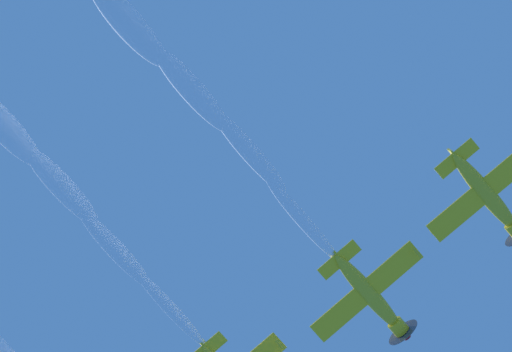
% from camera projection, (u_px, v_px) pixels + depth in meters
% --- Properties ---
extents(airplane_right_wingman, '(8.75, 9.78, 2.87)m').
position_uv_depth(airplane_right_wingman, '(371.00, 296.00, 72.32)').
color(airplane_right_wingman, gold).
extents(airplane_outer_left, '(8.74, 9.80, 2.77)m').
position_uv_depth(airplane_outer_left, '(488.00, 196.00, 71.54)').
color(airplane_outer_left, gold).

